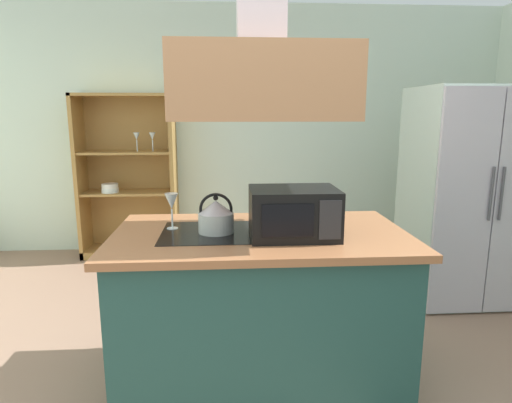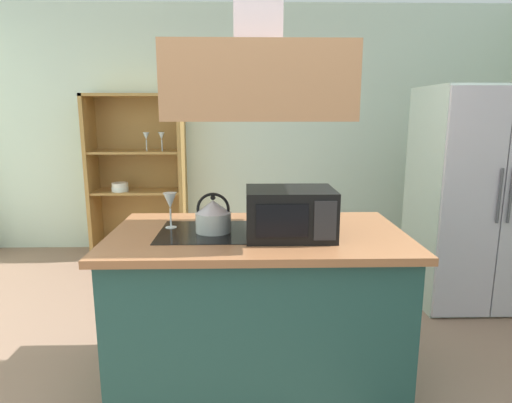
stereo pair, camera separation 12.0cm
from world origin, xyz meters
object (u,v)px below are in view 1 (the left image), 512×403
at_px(cutting_board, 296,216).
at_px(microwave, 294,213).
at_px(wine_glass_on_counter, 172,203).
at_px(refrigerator, 467,196).
at_px(dish_cabinet, 129,185).
at_px(kettle, 216,216).

relative_size(cutting_board, microwave, 0.74).
height_order(cutting_board, microwave, microwave).
bearing_deg(cutting_board, wine_glass_on_counter, -163.68).
height_order(refrigerator, microwave, refrigerator).
distance_m(refrigerator, microwave, 2.01).
xyz_separation_m(dish_cabinet, cutting_board, (1.50, -2.14, 0.14)).
height_order(refrigerator, wine_glass_on_counter, refrigerator).
relative_size(dish_cabinet, wine_glass_on_counter, 8.46).
bearing_deg(dish_cabinet, cutting_board, -54.94).
distance_m(refrigerator, dish_cabinet, 3.34).
height_order(kettle, wine_glass_on_counter, kettle).
distance_m(cutting_board, microwave, 0.44).
height_order(dish_cabinet, cutting_board, dish_cabinet).
xyz_separation_m(dish_cabinet, microwave, (1.42, -2.55, 0.26)).
relative_size(kettle, microwave, 0.48).
xyz_separation_m(dish_cabinet, kettle, (1.00, -2.45, 0.22)).
relative_size(kettle, wine_glass_on_counter, 1.06).
height_order(dish_cabinet, kettle, dish_cabinet).
relative_size(dish_cabinet, cutting_board, 5.12).
bearing_deg(kettle, refrigerator, 27.72).
xyz_separation_m(cutting_board, wine_glass_on_counter, (-0.75, -0.22, 0.14)).
distance_m(dish_cabinet, microwave, 2.93).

